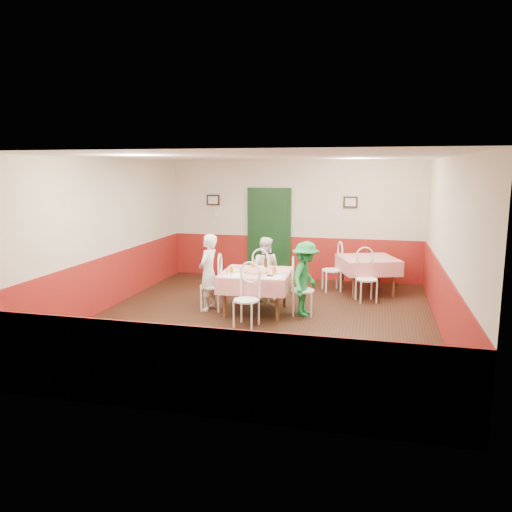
% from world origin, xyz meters
% --- Properties ---
extents(floor, '(7.00, 7.00, 0.00)m').
position_xyz_m(floor, '(0.00, 0.00, 0.00)').
color(floor, black).
rests_on(floor, ground).
extents(ceiling, '(7.00, 7.00, 0.00)m').
position_xyz_m(ceiling, '(0.00, 0.00, 2.80)').
color(ceiling, white).
rests_on(ceiling, back_wall).
extents(back_wall, '(6.00, 0.10, 2.80)m').
position_xyz_m(back_wall, '(0.00, 3.50, 1.40)').
color(back_wall, beige).
rests_on(back_wall, ground).
extents(front_wall, '(6.00, 0.10, 2.80)m').
position_xyz_m(front_wall, '(0.00, -3.50, 1.40)').
color(front_wall, beige).
rests_on(front_wall, ground).
extents(left_wall, '(0.10, 7.00, 2.80)m').
position_xyz_m(left_wall, '(-3.00, 0.00, 1.40)').
color(left_wall, beige).
rests_on(left_wall, ground).
extents(right_wall, '(0.10, 7.00, 2.80)m').
position_xyz_m(right_wall, '(3.00, 0.00, 1.40)').
color(right_wall, beige).
rests_on(right_wall, ground).
extents(wainscot_back, '(6.00, 0.03, 1.00)m').
position_xyz_m(wainscot_back, '(0.00, 3.48, 0.50)').
color(wainscot_back, maroon).
rests_on(wainscot_back, ground).
extents(wainscot_front, '(6.00, 0.03, 1.00)m').
position_xyz_m(wainscot_front, '(0.00, -3.48, 0.50)').
color(wainscot_front, maroon).
rests_on(wainscot_front, ground).
extents(wainscot_left, '(0.03, 7.00, 1.00)m').
position_xyz_m(wainscot_left, '(-2.98, 0.00, 0.50)').
color(wainscot_left, maroon).
rests_on(wainscot_left, ground).
extents(wainscot_right, '(0.03, 7.00, 1.00)m').
position_xyz_m(wainscot_right, '(2.98, 0.00, 0.50)').
color(wainscot_right, maroon).
rests_on(wainscot_right, ground).
extents(door, '(0.96, 0.06, 2.10)m').
position_xyz_m(door, '(-0.60, 3.45, 1.05)').
color(door, black).
rests_on(door, ground).
extents(picture_left, '(0.32, 0.03, 0.26)m').
position_xyz_m(picture_left, '(-2.00, 3.45, 1.85)').
color(picture_left, black).
rests_on(picture_left, back_wall).
extents(picture_right, '(0.32, 0.03, 0.26)m').
position_xyz_m(picture_right, '(1.30, 3.45, 1.85)').
color(picture_right, black).
rests_on(picture_right, back_wall).
extents(thermostat, '(0.10, 0.03, 0.10)m').
position_xyz_m(thermostat, '(-1.90, 3.45, 1.50)').
color(thermostat, white).
rests_on(thermostat, back_wall).
extents(main_table, '(1.28, 1.28, 0.77)m').
position_xyz_m(main_table, '(-0.19, 0.46, 0.38)').
color(main_table, red).
rests_on(main_table, ground).
extents(second_table, '(1.43, 1.43, 0.77)m').
position_xyz_m(second_table, '(1.75, 2.45, 0.38)').
color(second_table, red).
rests_on(second_table, ground).
extents(chair_left, '(0.47, 0.47, 0.90)m').
position_xyz_m(chair_left, '(-1.04, 0.42, 0.45)').
color(chair_left, white).
rests_on(chair_left, ground).
extents(chair_right, '(0.48, 0.48, 0.90)m').
position_xyz_m(chair_right, '(0.66, 0.50, 0.45)').
color(chair_right, white).
rests_on(chair_right, ground).
extents(chair_far, '(0.50, 0.50, 0.90)m').
position_xyz_m(chair_far, '(-0.23, 1.31, 0.45)').
color(chair_far, white).
rests_on(chair_far, ground).
extents(chair_near, '(0.48, 0.48, 0.90)m').
position_xyz_m(chair_near, '(-0.15, -0.39, 0.45)').
color(chair_near, white).
rests_on(chair_near, ground).
extents(chair_second_a, '(0.54, 0.54, 0.90)m').
position_xyz_m(chair_second_a, '(1.00, 2.45, 0.45)').
color(chair_second_a, white).
rests_on(chair_second_a, ground).
extents(chair_second_b, '(0.54, 0.54, 0.90)m').
position_xyz_m(chair_second_b, '(1.75, 1.70, 0.45)').
color(chair_second_b, white).
rests_on(chair_second_b, ground).
extents(pizza, '(0.45, 0.45, 0.03)m').
position_xyz_m(pizza, '(-0.17, 0.41, 0.77)').
color(pizza, '#B74723').
rests_on(pizza, main_table).
extents(plate_left, '(0.26, 0.26, 0.01)m').
position_xyz_m(plate_left, '(-0.63, 0.42, 0.77)').
color(plate_left, white).
rests_on(plate_left, main_table).
extents(plate_right, '(0.26, 0.26, 0.01)m').
position_xyz_m(plate_right, '(0.22, 0.47, 0.77)').
color(plate_right, white).
rests_on(plate_right, main_table).
extents(plate_far, '(0.26, 0.26, 0.01)m').
position_xyz_m(plate_far, '(-0.20, 0.89, 0.77)').
color(plate_far, white).
rests_on(plate_far, main_table).
extents(glass_a, '(0.07, 0.07, 0.12)m').
position_xyz_m(glass_a, '(-0.58, 0.21, 0.82)').
color(glass_a, '#BF7219').
rests_on(glass_a, main_table).
extents(glass_b, '(0.08, 0.08, 0.13)m').
position_xyz_m(glass_b, '(0.18, 0.28, 0.83)').
color(glass_b, '#BF7219').
rests_on(glass_b, main_table).
extents(glass_c, '(0.08, 0.08, 0.14)m').
position_xyz_m(glass_c, '(-0.33, 0.84, 0.83)').
color(glass_c, '#BF7219').
rests_on(glass_c, main_table).
extents(beer_bottle, '(0.06, 0.06, 0.22)m').
position_xyz_m(beer_bottle, '(-0.10, 0.85, 0.87)').
color(beer_bottle, '#381C0A').
rests_on(beer_bottle, main_table).
extents(shaker_a, '(0.04, 0.04, 0.09)m').
position_xyz_m(shaker_a, '(-0.60, 0.05, 0.81)').
color(shaker_a, silver).
rests_on(shaker_a, main_table).
extents(shaker_b, '(0.04, 0.04, 0.09)m').
position_xyz_m(shaker_b, '(-0.52, -0.04, 0.81)').
color(shaker_b, silver).
rests_on(shaker_b, main_table).
extents(shaker_c, '(0.04, 0.04, 0.09)m').
position_xyz_m(shaker_c, '(-0.62, 0.06, 0.81)').
color(shaker_c, '#B23319').
rests_on(shaker_c, main_table).
extents(menu_left, '(0.37, 0.45, 0.00)m').
position_xyz_m(menu_left, '(-0.50, 0.05, 0.76)').
color(menu_left, white).
rests_on(menu_left, main_table).
extents(menu_right, '(0.36, 0.44, 0.00)m').
position_xyz_m(menu_right, '(0.22, 0.12, 0.76)').
color(menu_right, white).
rests_on(menu_right, main_table).
extents(wallet, '(0.11, 0.10, 0.02)m').
position_xyz_m(wallet, '(0.13, 0.15, 0.77)').
color(wallet, black).
rests_on(wallet, main_table).
extents(diner_left, '(0.40, 0.55, 1.42)m').
position_xyz_m(diner_left, '(-1.09, 0.42, 0.71)').
color(diner_left, gray).
rests_on(diner_left, ground).
extents(diner_far, '(0.63, 0.50, 1.28)m').
position_xyz_m(diner_far, '(-0.24, 1.36, 0.64)').
color(diner_far, gray).
rests_on(diner_far, ground).
extents(diner_right, '(0.63, 0.93, 1.34)m').
position_xyz_m(diner_right, '(0.71, 0.50, 0.67)').
color(diner_right, gray).
rests_on(diner_right, ground).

